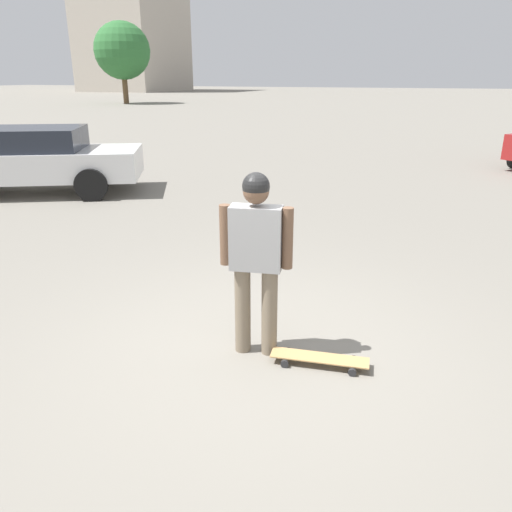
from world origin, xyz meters
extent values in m
plane|color=gray|center=(0.00, 0.00, 0.00)|extent=(220.00, 220.00, 0.00)
cylinder|color=#7A6B56|center=(0.02, -0.12, 0.42)|extent=(0.15, 0.15, 0.84)
cylinder|color=#7A6B56|center=(-0.02, 0.12, 0.42)|extent=(0.15, 0.15, 0.84)
cube|color=#999999|center=(0.00, 0.00, 1.12)|extent=(0.28, 0.49, 0.58)
cylinder|color=brown|center=(0.05, -0.27, 1.14)|extent=(0.10, 0.10, 0.55)
cylinder|color=brown|center=(-0.05, 0.27, 1.14)|extent=(0.10, 0.10, 0.55)
sphere|color=brown|center=(0.00, 0.00, 1.54)|extent=(0.23, 0.23, 0.23)
sphere|color=black|center=(0.00, 0.00, 1.58)|extent=(0.24, 0.24, 0.24)
cube|color=tan|center=(0.03, 0.62, 0.08)|extent=(0.30, 0.90, 0.01)
cylinder|color=#262628|center=(0.18, 0.34, 0.04)|extent=(0.04, 0.07, 0.07)
cylinder|color=#262628|center=(-0.04, 0.31, 0.04)|extent=(0.04, 0.07, 0.07)
cylinder|color=#262628|center=(0.10, 0.93, 0.04)|extent=(0.04, 0.07, 0.07)
cylinder|color=#262628|center=(-0.12, 0.91, 0.04)|extent=(0.04, 0.07, 0.07)
cube|color=silver|center=(-4.52, -7.08, 0.64)|extent=(3.81, 5.07, 0.61)
cube|color=#1E232D|center=(-4.58, -6.97, 1.18)|extent=(2.43, 2.66, 0.47)
cylinder|color=black|center=(-4.41, -5.35, 0.34)|extent=(0.49, 0.69, 0.67)
cylinder|color=black|center=(-6.01, -6.18, 0.34)|extent=(0.49, 0.69, 0.67)
cube|color=#B2A899|center=(-71.57, -48.92, 11.98)|extent=(15.33, 13.14, 23.96)
cylinder|color=brown|center=(-37.06, -27.17, 1.41)|extent=(0.48, 0.48, 2.82)
sphere|color=#2D6B33|center=(-37.06, -27.17, 4.58)|extent=(5.00, 5.00, 5.00)
camera|label=1|loc=(3.88, 1.49, 2.46)|focal=35.00mm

